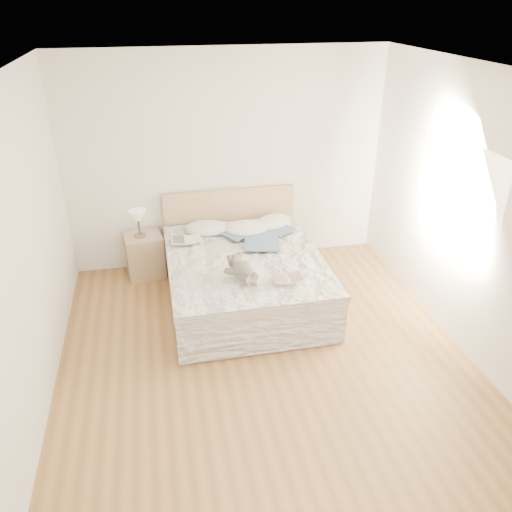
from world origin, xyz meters
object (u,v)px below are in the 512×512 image
object	(u,v)px
photo_book	(186,240)
childrens_book	(288,279)
table_lamp	(138,218)
bed	(244,275)
nightstand	(145,255)
teddy_bear	(243,276)

from	to	relation	value
photo_book	childrens_book	xyz separation A→B (m)	(0.95, -1.12, 0.00)
table_lamp	bed	bearing A→B (deg)	-34.05
table_lamp	childrens_book	xyz separation A→B (m)	(1.49, -1.49, -0.17)
nightstand	bed	bearing A→B (deg)	-35.25
photo_book	table_lamp	bearing A→B (deg)	145.81
nightstand	childrens_book	world-z (taller)	childrens_book
bed	teddy_bear	world-z (taller)	bed
table_lamp	teddy_bear	size ratio (longest dim) A/B	0.93
table_lamp	teddy_bear	xyz separation A→B (m)	(1.04, -1.38, -0.15)
childrens_book	teddy_bear	distance (m)	0.46
nightstand	table_lamp	size ratio (longest dim) A/B	1.65
nightstand	table_lamp	bearing A→B (deg)	-153.88
nightstand	table_lamp	world-z (taller)	table_lamp
bed	nightstand	size ratio (longest dim) A/B	3.83
photo_book	teddy_bear	world-z (taller)	teddy_bear
nightstand	teddy_bear	world-z (taller)	teddy_bear
bed	photo_book	world-z (taller)	bed
bed	nightstand	bearing A→B (deg)	144.75
table_lamp	teddy_bear	bearing A→B (deg)	-53.00
childrens_book	table_lamp	bearing A→B (deg)	135.66
nightstand	childrens_book	xyz separation A→B (m)	(1.46, -1.51, 0.35)
table_lamp	childrens_book	distance (m)	2.11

